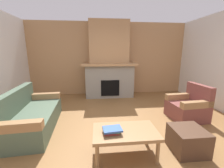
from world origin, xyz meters
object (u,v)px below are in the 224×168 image
coffee_table (125,133)px  ottoman (188,140)px  armchair (188,107)px  couch (31,116)px  fireplace (109,65)px

coffee_table → ottoman: size_ratio=1.92×
coffee_table → ottoman: coffee_table is taller
armchair → ottoman: (-0.75, -1.16, -0.09)m
armchair → coffee_table: bearing=-147.5°
armchair → ottoman: size_ratio=1.63×
couch → ottoman: (2.90, -1.03, -0.09)m
couch → coffee_table: couch is taller
fireplace → ottoman: 3.59m
fireplace → coffee_table: fireplace is taller
fireplace → armchair: 2.91m
armchair → ottoman: bearing=-123.0°
armchair → ottoman: 1.38m
ottoman → couch: bearing=160.4°
fireplace → ottoman: size_ratio=5.19×
armchair → ottoman: armchair is taller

